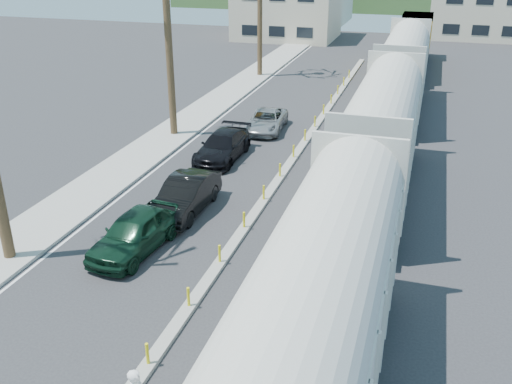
% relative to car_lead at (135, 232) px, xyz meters
% --- Properties ---
extents(sidewalk, '(3.00, 90.00, 0.15)m').
position_rel_car_lead_xyz_m(sidewalk, '(-4.90, 16.93, -0.75)').
color(sidewalk, gray).
rests_on(sidewalk, ground).
extents(rails, '(1.56, 100.00, 0.06)m').
position_rel_car_lead_xyz_m(rails, '(8.60, 19.93, -0.79)').
color(rails, black).
rests_on(rails, ground).
extents(median, '(0.45, 60.00, 0.85)m').
position_rel_car_lead_xyz_m(median, '(3.60, 11.89, -0.74)').
color(median, gray).
rests_on(median, ground).
extents(lane_markings, '(9.42, 90.00, 0.01)m').
position_rel_car_lead_xyz_m(lane_markings, '(1.45, 16.93, -0.82)').
color(lane_markings, silver).
rests_on(lane_markings, ground).
extents(freight_train, '(3.00, 60.94, 5.85)m').
position_rel_car_lead_xyz_m(freight_train, '(8.60, 13.87, 2.08)').
color(freight_train, '#BBB9AC').
rests_on(freight_train, ground).
extents(car_lead, '(2.82, 5.18, 1.64)m').
position_rel_car_lead_xyz_m(car_lead, '(0.00, 0.00, 0.00)').
color(car_lead, black).
rests_on(car_lead, ground).
extents(car_second, '(1.76, 4.95, 1.63)m').
position_rel_car_lead_xyz_m(car_second, '(0.48, 3.88, -0.01)').
color(car_second, black).
rests_on(car_second, ground).
extents(car_third, '(2.18, 5.25, 1.52)m').
position_rel_car_lead_xyz_m(car_third, '(-0.27, 10.83, -0.06)').
color(car_third, black).
rests_on(car_third, ground).
extents(car_rear, '(2.92, 5.13, 1.33)m').
position_rel_car_lead_xyz_m(car_rear, '(0.64, 16.64, -0.16)').
color(car_rear, '#96989A').
rests_on(car_rear, ground).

